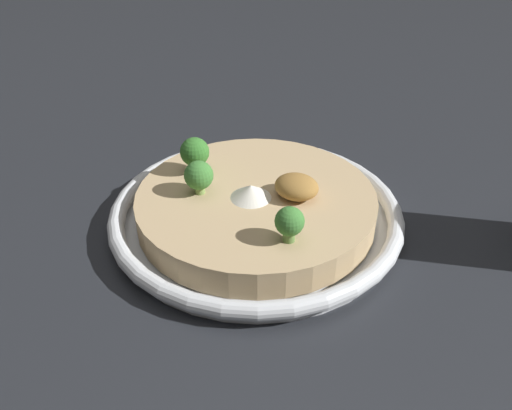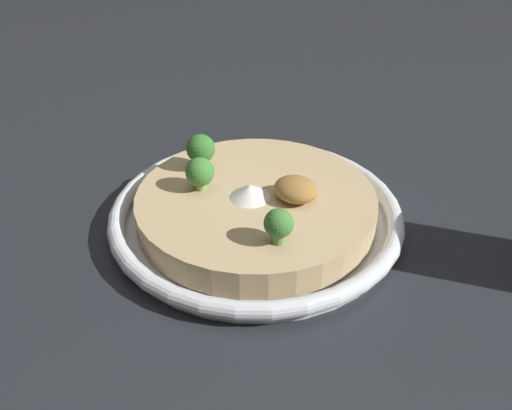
{
  "view_description": "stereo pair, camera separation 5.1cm",
  "coord_description": "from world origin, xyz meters",
  "px_view_note": "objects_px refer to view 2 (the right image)",
  "views": [
    {
      "loc": [
        -0.23,
        0.35,
        0.31
      ],
      "look_at": [
        0.0,
        0.0,
        0.02
      ],
      "focal_mm": 35.0,
      "sensor_mm": 36.0,
      "label": 1
    },
    {
      "loc": [
        -0.27,
        0.32,
        0.31
      ],
      "look_at": [
        0.0,
        0.0,
        0.02
      ],
      "focal_mm": 35.0,
      "sensor_mm": 36.0,
      "label": 2
    }
  ],
  "objects_px": {
    "risotto_bowl": "(256,209)",
    "broccoli_left": "(279,224)",
    "broccoli_right": "(201,150)",
    "broccoli_back_right": "(200,172)"
  },
  "relations": [
    {
      "from": "broccoli_back_right",
      "to": "broccoli_right",
      "type": "bearing_deg",
      "value": -45.95
    },
    {
      "from": "risotto_bowl",
      "to": "broccoli_back_right",
      "type": "xyz_separation_m",
      "value": [
        0.05,
        0.03,
        0.04
      ]
    },
    {
      "from": "broccoli_right",
      "to": "broccoli_left",
      "type": "xyz_separation_m",
      "value": [
        -0.14,
        0.05,
        -0.0
      ]
    },
    {
      "from": "risotto_bowl",
      "to": "broccoli_right",
      "type": "xyz_separation_m",
      "value": [
        0.08,
        -0.0,
        0.04
      ]
    },
    {
      "from": "broccoli_back_right",
      "to": "broccoli_left",
      "type": "distance_m",
      "value": 0.11
    },
    {
      "from": "broccoli_back_right",
      "to": "broccoli_left",
      "type": "height_order",
      "value": "broccoli_back_right"
    },
    {
      "from": "broccoli_back_right",
      "to": "risotto_bowl",
      "type": "bearing_deg",
      "value": -147.36
    },
    {
      "from": "broccoli_back_right",
      "to": "broccoli_left",
      "type": "bearing_deg",
      "value": 171.09
    },
    {
      "from": "risotto_bowl",
      "to": "broccoli_left",
      "type": "bearing_deg",
      "value": 143.86
    },
    {
      "from": "broccoli_right",
      "to": "risotto_bowl",
      "type": "bearing_deg",
      "value": 179.93
    }
  ]
}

